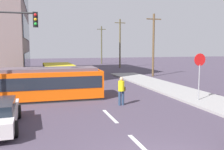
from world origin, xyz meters
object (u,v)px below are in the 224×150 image
(stop_sign, at_px, (200,67))
(utility_pole_mid, at_px, (153,44))
(pedestrian_crossing, at_px, (121,89))
(utility_pole_distant, at_px, (102,44))
(traffic_light_mast, at_px, (7,40))
(parked_sedan_far, at_px, (9,83))
(city_bus, at_px, (58,73))
(utility_pole_far, at_px, (120,42))
(streetcar_tram, at_px, (50,83))
(parked_sedan_furthest, at_px, (21,74))

(stop_sign, bearing_deg, utility_pole_mid, 76.13)
(pedestrian_crossing, xyz_separation_m, utility_pole_distant, (7.56, 35.07, 2.98))
(traffic_light_mast, xyz_separation_m, utility_pole_distant, (13.80, 33.86, 0.11))
(parked_sedan_far, height_order, utility_pole_mid, utility_pole_mid)
(city_bus, xyz_separation_m, utility_pole_distant, (10.51, 25.80, 2.86))
(parked_sedan_far, bearing_deg, utility_pole_far, 50.73)
(streetcar_tram, relative_size, utility_pole_far, 0.85)
(utility_pole_mid, relative_size, utility_pole_far, 0.91)
(city_bus, distance_m, traffic_light_mast, 9.12)
(city_bus, bearing_deg, parked_sedan_furthest, 129.99)
(utility_pole_mid, distance_m, utility_pole_distant, 22.45)
(traffic_light_mast, bearing_deg, parked_sedan_far, 96.26)
(pedestrian_crossing, distance_m, utility_pole_distant, 36.00)
(parked_sedan_far, relative_size, stop_sign, 1.55)
(parked_sedan_furthest, bearing_deg, stop_sign, -51.15)
(parked_sedan_far, bearing_deg, pedestrian_crossing, -45.08)
(city_bus, bearing_deg, stop_sign, -51.64)
(parked_sedan_far, xyz_separation_m, utility_pole_distant, (14.42, 28.19, 3.30))
(streetcar_tram, bearing_deg, city_bus, 81.11)
(streetcar_tram, distance_m, utility_pole_far, 25.72)
(pedestrian_crossing, height_order, utility_pole_distant, utility_pole_distant)
(utility_pole_mid, xyz_separation_m, utility_pole_distant, (-0.55, 22.44, 0.17))
(stop_sign, height_order, traffic_light_mast, traffic_light_mast)
(utility_pole_mid, bearing_deg, streetcar_tram, -141.12)
(streetcar_tram, xyz_separation_m, traffic_light_mast, (-2.29, -1.70, 2.74))
(parked_sedan_furthest, height_order, stop_sign, stop_sign)
(parked_sedan_far, distance_m, utility_pole_distant, 31.84)
(stop_sign, distance_m, utility_pole_mid, 13.69)
(streetcar_tram, distance_m, stop_sign, 9.52)
(streetcar_tram, height_order, utility_pole_distant, utility_pole_distant)
(parked_sedan_far, height_order, parked_sedan_furthest, same)
(city_bus, height_order, utility_pole_mid, utility_pole_mid)
(stop_sign, bearing_deg, utility_pole_far, 82.52)
(pedestrian_crossing, bearing_deg, utility_pole_distant, 77.83)
(parked_sedan_furthest, distance_m, utility_pole_far, 19.24)
(stop_sign, distance_m, utility_pole_distant, 35.79)
(traffic_light_mast, distance_m, utility_pole_mid, 18.33)
(utility_pole_mid, xyz_separation_m, utility_pole_far, (0.14, 12.72, 0.37))
(streetcar_tram, relative_size, utility_pole_distant, 0.89)
(utility_pole_distant, bearing_deg, pedestrian_crossing, -102.17)
(parked_sedan_far, bearing_deg, streetcar_tram, -53.67)
(streetcar_tram, distance_m, city_bus, 6.43)
(pedestrian_crossing, distance_m, utility_pole_far, 26.85)
(pedestrian_crossing, xyz_separation_m, parked_sedan_far, (-6.85, 6.87, -0.32))
(stop_sign, bearing_deg, utility_pole_distant, 85.65)
(traffic_light_mast, bearing_deg, utility_pole_far, 59.03)
(pedestrian_crossing, bearing_deg, utility_pole_mid, 57.29)
(parked_sedan_furthest, bearing_deg, utility_pole_distant, 57.13)
(pedestrian_crossing, bearing_deg, stop_sign, -6.84)
(parked_sedan_far, relative_size, utility_pole_distant, 0.59)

